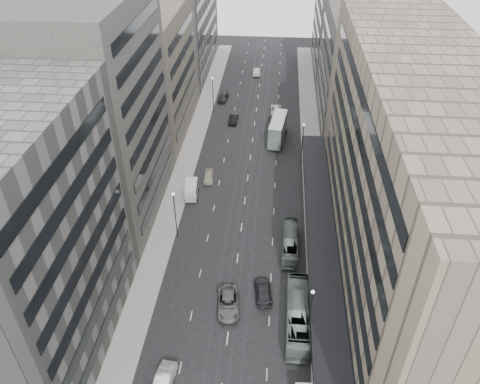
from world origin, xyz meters
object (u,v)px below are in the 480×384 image
(double_decker, at_px, (278,129))
(sedan_1, at_px, (163,382))
(bus_far, at_px, (290,243))
(pedestrian, at_px, (317,364))
(panel_van, at_px, (191,190))
(bus_near, at_px, (298,315))
(sedan_2, at_px, (228,303))

(double_decker, bearing_deg, sedan_1, -94.22)
(bus_far, relative_size, pedestrian, 5.96)
(panel_van, bearing_deg, pedestrian, -62.94)
(bus_far, bearing_deg, bus_near, 95.04)
(bus_near, xyz_separation_m, bus_far, (-0.90, 13.71, -0.36))
(bus_near, bearing_deg, sedan_2, -11.88)
(bus_far, relative_size, panel_van, 2.15)
(double_decker, bearing_deg, bus_near, -78.33)
(double_decker, distance_m, sedan_1, 56.91)
(bus_near, xyz_separation_m, sedan_1, (-14.89, -9.80, -0.85))
(double_decker, distance_m, sedan_2, 44.31)
(sedan_2, bearing_deg, pedestrian, -43.15)
(panel_van, bearing_deg, double_decker, 50.02)
(sedan_1, xyz_separation_m, pedestrian, (17.07, 3.57, 0.11))
(double_decker, bearing_deg, sedan_2, -89.71)
(bus_near, height_order, sedan_2, bus_near)
(pedestrian, bearing_deg, double_decker, -80.74)
(double_decker, height_order, pedestrian, double_decker)
(double_decker, distance_m, pedestrian, 52.47)
(bus_far, bearing_deg, sedan_1, 60.52)
(sedan_1, bearing_deg, bus_near, 40.13)
(bus_near, distance_m, sedan_1, 17.84)
(sedan_1, xyz_separation_m, sedan_2, (5.98, 11.79, 0.01))
(double_decker, distance_m, panel_van, 24.91)
(panel_van, bearing_deg, bus_near, -60.25)
(double_decker, xyz_separation_m, sedan_2, (-5.48, -43.92, -1.90))
(double_decker, bearing_deg, panel_van, -117.59)
(sedan_1, bearing_deg, pedestrian, 18.60)
(bus_far, distance_m, sedan_1, 27.35)
(bus_near, xyz_separation_m, pedestrian, (2.18, -6.22, -0.74))
(sedan_1, bearing_deg, double_decker, 85.16)
(panel_van, distance_m, pedestrian, 37.47)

